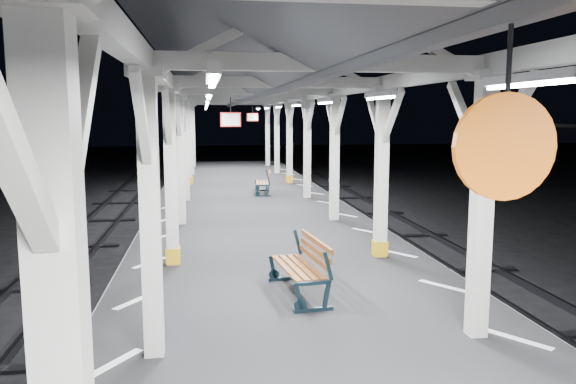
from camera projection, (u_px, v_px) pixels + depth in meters
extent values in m
plane|color=black|center=(296.00, 354.00, 8.97)|extent=(120.00, 120.00, 0.00)
cube|color=black|center=(296.00, 324.00, 8.90)|extent=(6.00, 50.00, 1.00)
cube|color=silver|center=(136.00, 301.00, 8.47)|extent=(1.00, 48.00, 0.01)
cube|color=silver|center=(443.00, 286.00, 9.18)|extent=(1.00, 48.00, 0.01)
cube|color=#2D2D33|center=(0.00, 367.00, 8.31)|extent=(0.08, 60.00, 0.16)
cube|color=#2D2D33|center=(552.00, 333.00, 9.60)|extent=(0.08, 60.00, 0.16)
cube|color=beige|center=(78.00, 124.00, 2.82)|extent=(0.10, 0.99, 0.99)
cube|color=beige|center=(150.00, 221.00, 6.36)|extent=(0.22, 0.22, 3.20)
cube|color=beige|center=(145.00, 72.00, 6.13)|extent=(0.40, 0.40, 0.12)
cube|color=beige|center=(151.00, 118.00, 6.74)|extent=(0.10, 0.99, 0.99)
cube|color=beige|center=(141.00, 119.00, 5.66)|extent=(0.10, 0.99, 0.99)
cube|color=beige|center=(171.00, 180.00, 10.28)|extent=(0.22, 0.22, 3.20)
cube|color=beige|center=(168.00, 88.00, 10.05)|extent=(0.40, 0.40, 0.12)
cube|color=gold|center=(173.00, 255.00, 10.47)|extent=(0.26, 0.26, 0.30)
cube|color=beige|center=(171.00, 117.00, 10.66)|extent=(0.10, 0.99, 0.99)
cube|color=beige|center=(167.00, 117.00, 9.58)|extent=(0.10, 0.99, 0.99)
cube|color=beige|center=(180.00, 162.00, 14.20)|extent=(0.22, 0.22, 3.20)
cube|color=beige|center=(179.00, 95.00, 13.97)|extent=(0.40, 0.40, 0.12)
cube|color=beige|center=(180.00, 116.00, 14.58)|extent=(0.10, 0.99, 0.99)
cube|color=beige|center=(178.00, 116.00, 13.50)|extent=(0.10, 0.99, 0.99)
cube|color=beige|center=(186.00, 151.00, 18.12)|extent=(0.22, 0.22, 3.20)
cube|color=beige|center=(184.00, 99.00, 17.89)|extent=(0.40, 0.40, 0.12)
cube|color=beige|center=(185.00, 115.00, 18.50)|extent=(0.10, 0.99, 0.99)
cube|color=beige|center=(184.00, 116.00, 17.42)|extent=(0.10, 0.99, 0.99)
cube|color=beige|center=(189.00, 145.00, 22.04)|extent=(0.22, 0.22, 3.20)
cube|color=beige|center=(188.00, 102.00, 21.81)|extent=(0.40, 0.40, 0.12)
cube|color=gold|center=(190.00, 181.00, 22.23)|extent=(0.26, 0.26, 0.30)
cube|color=beige|center=(189.00, 115.00, 22.42)|extent=(0.10, 0.99, 0.99)
cube|color=beige|center=(188.00, 115.00, 21.34)|extent=(0.10, 0.99, 0.99)
cube|color=beige|center=(191.00, 140.00, 25.95)|extent=(0.22, 0.22, 3.20)
cube|color=beige|center=(190.00, 104.00, 25.73)|extent=(0.40, 0.40, 0.12)
cube|color=beige|center=(191.00, 115.00, 26.33)|extent=(0.10, 0.99, 0.99)
cube|color=beige|center=(190.00, 115.00, 25.26)|extent=(0.10, 0.99, 0.99)
cube|color=beige|center=(193.00, 137.00, 29.87)|extent=(0.22, 0.22, 3.20)
cube|color=beige|center=(192.00, 105.00, 29.64)|extent=(0.40, 0.40, 0.12)
cube|color=beige|center=(193.00, 115.00, 30.25)|extent=(0.10, 0.99, 0.99)
cube|color=beige|center=(192.00, 115.00, 29.18)|extent=(0.10, 0.99, 0.99)
cube|color=beige|center=(481.00, 212.00, 6.94)|extent=(0.22, 0.22, 3.20)
cube|color=beige|center=(488.00, 75.00, 6.71)|extent=(0.40, 0.40, 0.12)
cube|color=beige|center=(465.00, 118.00, 7.32)|extent=(0.10, 0.99, 0.99)
cube|color=beige|center=(510.00, 118.00, 6.24)|extent=(0.10, 0.99, 0.99)
cube|color=beige|center=(381.00, 176.00, 10.86)|extent=(0.22, 0.22, 3.20)
cube|color=beige|center=(383.00, 89.00, 10.63)|extent=(0.40, 0.40, 0.12)
cube|color=gold|center=(380.00, 248.00, 11.05)|extent=(0.26, 0.26, 0.30)
cube|color=beige|center=(374.00, 116.00, 11.24)|extent=(0.10, 0.99, 0.99)
cube|color=beige|center=(392.00, 117.00, 10.16)|extent=(0.10, 0.99, 0.99)
cube|color=beige|center=(334.00, 160.00, 14.78)|extent=(0.22, 0.22, 3.20)
cube|color=beige|center=(335.00, 96.00, 14.55)|extent=(0.40, 0.40, 0.12)
cube|color=beige|center=(330.00, 116.00, 15.16)|extent=(0.10, 0.99, 0.99)
cube|color=beige|center=(340.00, 116.00, 14.08)|extent=(0.10, 0.99, 0.99)
cube|color=beige|center=(307.00, 150.00, 18.69)|extent=(0.22, 0.22, 3.20)
cube|color=beige|center=(307.00, 100.00, 18.47)|extent=(0.40, 0.40, 0.12)
cube|color=beige|center=(304.00, 115.00, 19.07)|extent=(0.10, 0.99, 0.99)
cube|color=beige|center=(310.00, 116.00, 18.00)|extent=(0.10, 0.99, 0.99)
cube|color=beige|center=(289.00, 144.00, 22.61)|extent=(0.22, 0.22, 3.20)
cube|color=beige|center=(289.00, 102.00, 22.38)|extent=(0.40, 0.40, 0.12)
cube|color=gold|center=(289.00, 179.00, 22.81)|extent=(0.26, 0.26, 0.30)
cube|color=beige|center=(287.00, 115.00, 22.99)|extent=(0.10, 0.99, 0.99)
cube|color=beige|center=(292.00, 115.00, 21.92)|extent=(0.10, 0.99, 0.99)
cube|color=beige|center=(277.00, 140.00, 26.53)|extent=(0.22, 0.22, 3.20)
cube|color=beige|center=(277.00, 104.00, 26.30)|extent=(0.40, 0.40, 0.12)
cube|color=beige|center=(275.00, 115.00, 26.91)|extent=(0.10, 0.99, 0.99)
cube|color=beige|center=(278.00, 115.00, 25.84)|extent=(0.10, 0.99, 0.99)
cube|color=beige|center=(268.00, 136.00, 30.45)|extent=(0.22, 0.22, 3.20)
cube|color=beige|center=(267.00, 105.00, 30.22)|extent=(0.40, 0.40, 0.12)
cube|color=beige|center=(266.00, 115.00, 30.83)|extent=(0.10, 0.99, 0.99)
cube|color=beige|center=(269.00, 115.00, 29.75)|extent=(0.10, 0.99, 0.99)
cube|color=beige|center=(159.00, 73.00, 8.07)|extent=(0.18, 48.00, 0.24)
cube|color=beige|center=(424.00, 76.00, 8.65)|extent=(0.18, 48.00, 0.24)
cube|color=beige|center=(324.00, 63.00, 6.40)|extent=(4.20, 0.14, 0.20)
cube|color=beige|center=(279.00, 82.00, 10.32)|extent=(4.20, 0.14, 0.20)
cube|color=beige|center=(258.00, 91.00, 14.24)|extent=(4.20, 0.14, 0.20)
cube|color=beige|center=(247.00, 96.00, 18.16)|extent=(4.20, 0.14, 0.20)
cube|color=beige|center=(239.00, 99.00, 22.08)|extent=(4.20, 0.14, 0.20)
cube|color=beige|center=(234.00, 101.00, 26.00)|extent=(4.20, 0.14, 0.20)
cube|color=beige|center=(230.00, 103.00, 29.92)|extent=(4.20, 0.14, 0.20)
cube|color=beige|center=(296.00, 11.00, 8.23)|extent=(0.16, 48.00, 0.20)
cube|color=#494C51|center=(208.00, 36.00, 8.10)|extent=(2.80, 49.00, 1.45)
cube|color=#494C51|center=(381.00, 39.00, 8.48)|extent=(2.80, 49.00, 1.45)
cube|color=silver|center=(213.00, 74.00, 4.29)|extent=(0.10, 1.35, 0.08)
cube|color=white|center=(213.00, 81.00, 4.30)|extent=(0.05, 1.25, 0.05)
cube|color=silver|center=(209.00, 93.00, 8.21)|extent=(0.10, 1.35, 0.08)
cube|color=white|center=(209.00, 97.00, 8.22)|extent=(0.05, 1.25, 0.05)
cube|color=silver|center=(207.00, 100.00, 12.13)|extent=(0.10, 1.35, 0.08)
cube|color=white|center=(207.00, 102.00, 12.14)|extent=(0.05, 1.25, 0.05)
cube|color=silver|center=(207.00, 103.00, 16.05)|extent=(0.10, 1.35, 0.08)
cube|color=white|center=(207.00, 105.00, 16.06)|extent=(0.05, 1.25, 0.05)
cube|color=silver|center=(206.00, 105.00, 19.97)|extent=(0.10, 1.35, 0.08)
cube|color=white|center=(206.00, 107.00, 19.98)|extent=(0.05, 1.25, 0.05)
cube|color=silver|center=(206.00, 107.00, 23.89)|extent=(0.10, 1.35, 0.08)
cube|color=white|center=(206.00, 108.00, 23.90)|extent=(0.05, 1.25, 0.05)
cube|color=silver|center=(206.00, 108.00, 27.81)|extent=(0.10, 1.35, 0.08)
cube|color=white|center=(206.00, 109.00, 27.82)|extent=(0.05, 1.25, 0.05)
cube|color=silver|center=(527.00, 78.00, 4.67)|extent=(0.10, 1.35, 0.08)
cube|color=white|center=(527.00, 84.00, 4.68)|extent=(0.05, 1.25, 0.05)
cube|color=silver|center=(380.00, 94.00, 8.59)|extent=(0.10, 1.35, 0.08)
cube|color=white|center=(380.00, 98.00, 8.60)|extent=(0.05, 1.25, 0.05)
cube|color=silver|center=(325.00, 100.00, 12.51)|extent=(0.10, 1.35, 0.08)
cube|color=white|center=(325.00, 103.00, 12.51)|extent=(0.05, 1.25, 0.05)
cube|color=silver|center=(296.00, 104.00, 16.43)|extent=(0.10, 1.35, 0.08)
cube|color=white|center=(296.00, 105.00, 16.43)|extent=(0.05, 1.25, 0.05)
cube|color=silver|center=(279.00, 106.00, 20.35)|extent=(0.10, 1.35, 0.08)
cube|color=white|center=(279.00, 107.00, 20.35)|extent=(0.05, 1.25, 0.05)
cube|color=silver|center=(267.00, 107.00, 24.27)|extent=(0.10, 1.35, 0.08)
cube|color=white|center=(267.00, 108.00, 24.27)|extent=(0.05, 1.25, 0.05)
cube|color=silver|center=(258.00, 108.00, 28.18)|extent=(0.10, 1.35, 0.08)
cube|color=white|center=(258.00, 109.00, 28.19)|extent=(0.05, 1.25, 0.05)
cylinder|color=black|center=(509.00, 58.00, 2.53)|extent=(0.02, 0.02, 0.30)
cylinder|color=orange|center=(505.00, 147.00, 2.58)|extent=(0.50, 0.04, 0.50)
cylinder|color=black|center=(230.00, 105.00, 13.59)|extent=(0.02, 0.02, 0.36)
cube|color=red|center=(231.00, 120.00, 13.64)|extent=(0.50, 0.03, 0.35)
cube|color=white|center=(231.00, 120.00, 13.64)|extent=(0.44, 0.04, 0.29)
cylinder|color=black|center=(252.00, 109.00, 24.40)|extent=(0.02, 0.02, 0.36)
cube|color=red|center=(253.00, 117.00, 24.45)|extent=(0.50, 0.03, 0.35)
cube|color=white|center=(253.00, 117.00, 24.45)|extent=(0.44, 0.05, 0.29)
cube|color=black|center=(474.00, 152.00, 32.32)|extent=(0.20, 0.20, 3.30)
sphere|color=silver|center=(537.00, 126.00, 26.22)|extent=(0.20, 0.20, 0.20)
sphere|color=silver|center=(476.00, 124.00, 32.10)|extent=(0.20, 0.20, 0.20)
cube|color=black|center=(313.00, 310.00, 8.00)|extent=(0.59, 0.13, 0.06)
cube|color=black|center=(299.00, 298.00, 7.92)|extent=(0.16, 0.07, 0.45)
cube|color=black|center=(326.00, 295.00, 8.02)|extent=(0.14, 0.06, 0.45)
cube|color=black|center=(328.00, 266.00, 7.97)|extent=(0.16, 0.07, 0.43)
cube|color=black|center=(285.00, 279.00, 9.50)|extent=(0.59, 0.13, 0.06)
cube|color=black|center=(273.00, 268.00, 9.42)|extent=(0.16, 0.07, 0.45)
cube|color=black|center=(296.00, 267.00, 9.53)|extent=(0.14, 0.06, 0.45)
cube|color=black|center=(298.00, 242.00, 9.47)|extent=(0.16, 0.07, 0.43)
cube|color=brown|center=(286.00, 268.00, 8.64)|extent=(0.26, 1.49, 0.03)
cube|color=brown|center=(294.00, 268.00, 8.68)|extent=(0.26, 1.49, 0.03)
cube|color=brown|center=(302.00, 267.00, 8.71)|extent=(0.26, 1.49, 0.03)
cube|color=brown|center=(310.00, 266.00, 8.74)|extent=(0.26, 1.49, 0.03)
cube|color=brown|center=(314.00, 258.00, 8.74)|extent=(0.22, 1.49, 0.09)
cube|color=brown|center=(315.00, 250.00, 8.73)|extent=(0.22, 1.49, 0.09)
cube|color=brown|center=(316.00, 241.00, 8.72)|extent=(0.22, 1.49, 0.09)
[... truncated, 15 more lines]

